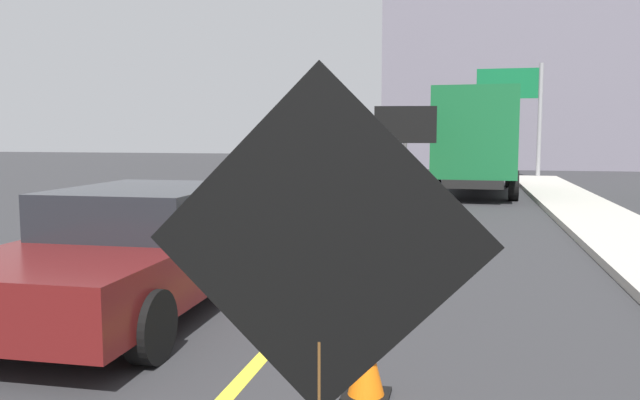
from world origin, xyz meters
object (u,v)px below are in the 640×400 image
(pickup_car, at_px, (141,247))
(traffic_cone_curbside, at_px, (422,208))
(roadwork_sign, at_px, (320,252))
(arrow_board_trailer, at_px, (404,192))
(traffic_cone_near_sign, at_px, (366,361))
(traffic_cone_far_lane, at_px, (410,229))
(highway_guide_sign, at_px, (522,100))
(box_truck, at_px, (477,139))
(traffic_cone_mid_lane, at_px, (382,268))

(pickup_car, height_order, traffic_cone_curbside, pickup_car)
(roadwork_sign, relative_size, arrow_board_trailer, 0.86)
(arrow_board_trailer, xyz_separation_m, traffic_cone_near_sign, (0.81, -12.03, -0.19))
(traffic_cone_far_lane, bearing_deg, pickup_car, -120.69)
(traffic_cone_far_lane, xyz_separation_m, traffic_cone_curbside, (0.00, 3.10, 0.01))
(highway_guide_sign, bearing_deg, traffic_cone_curbside, -102.33)
(box_truck, distance_m, traffic_cone_curbside, 7.82)
(arrow_board_trailer, bearing_deg, highway_guide_sign, 72.89)
(highway_guide_sign, xyz_separation_m, traffic_cone_far_lane, (-3.27, -18.07, -3.09))
(pickup_car, relative_size, traffic_cone_near_sign, 8.53)
(traffic_cone_far_lane, relative_size, traffic_cone_curbside, 0.97)
(roadwork_sign, bearing_deg, highway_guide_sign, 83.51)
(arrow_board_trailer, bearing_deg, traffic_cone_near_sign, -86.16)
(pickup_car, relative_size, highway_guide_sign, 1.00)
(box_truck, bearing_deg, traffic_cone_near_sign, -93.61)
(traffic_cone_mid_lane, bearing_deg, box_truck, 84.46)
(traffic_cone_mid_lane, bearing_deg, traffic_cone_far_lane, 88.75)
(roadwork_sign, distance_m, traffic_cone_near_sign, 2.19)
(traffic_cone_curbside, bearing_deg, traffic_cone_far_lane, -90.02)
(pickup_car, relative_size, traffic_cone_mid_lane, 7.10)
(traffic_cone_mid_lane, xyz_separation_m, traffic_cone_far_lane, (0.07, 3.42, -0.01))
(box_truck, relative_size, traffic_cone_curbside, 11.07)
(traffic_cone_near_sign, xyz_separation_m, traffic_cone_curbside, (-0.21, 9.66, 0.06))
(box_truck, relative_size, pickup_car, 1.58)
(roadwork_sign, relative_size, traffic_cone_far_lane, 3.41)
(box_truck, bearing_deg, traffic_cone_mid_lane, -95.54)
(roadwork_sign, relative_size, pickup_car, 0.47)
(pickup_car, bearing_deg, traffic_cone_mid_lane, 23.59)
(traffic_cone_curbside, bearing_deg, pickup_car, -109.51)
(arrow_board_trailer, height_order, box_truck, box_truck)
(pickup_car, bearing_deg, roadwork_sign, -52.12)
(box_truck, height_order, highway_guide_sign, highway_guide_sign)
(arrow_board_trailer, bearing_deg, traffic_cone_mid_lane, -86.60)
(pickup_car, xyz_separation_m, traffic_cone_far_lane, (2.72, 4.58, -0.36))
(roadwork_sign, relative_size, box_truck, 0.30)
(arrow_board_trailer, distance_m, pickup_car, 10.27)
(box_truck, height_order, traffic_cone_curbside, box_truck)
(roadwork_sign, xyz_separation_m, arrow_board_trailer, (-0.86, 13.88, -0.99))
(arrow_board_trailer, bearing_deg, roadwork_sign, -86.44)
(roadwork_sign, relative_size, traffic_cone_curbside, 3.29)
(roadwork_sign, distance_m, traffic_cone_mid_lane, 5.12)
(traffic_cone_near_sign, distance_m, traffic_cone_mid_lane, 3.15)
(highway_guide_sign, bearing_deg, traffic_cone_near_sign, -97.10)
(pickup_car, height_order, traffic_cone_mid_lane, pickup_car)
(roadwork_sign, height_order, highway_guide_sign, highway_guide_sign)
(roadwork_sign, distance_m, traffic_cone_curbside, 11.56)
(box_truck, xyz_separation_m, traffic_cone_curbside, (-1.29, -7.57, -1.47))
(traffic_cone_mid_lane, distance_m, traffic_cone_far_lane, 3.42)
(arrow_board_trailer, xyz_separation_m, pickup_car, (-2.11, -10.05, 0.22))
(traffic_cone_curbside, bearing_deg, highway_guide_sign, 77.67)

